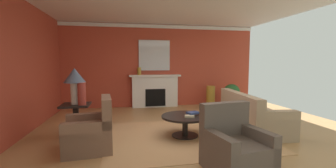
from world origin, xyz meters
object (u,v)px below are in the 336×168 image
fireplace (155,92)px  table_lamp (75,79)px  potted_plant (232,94)px  sofa (251,116)px  armchair_near_window (91,133)px  coffee_table (185,121)px  vase_on_side_table (82,94)px  side_table (76,118)px  armchair_facing_fireplace (235,149)px  mantel_mirror (154,55)px  vase_tall_corner (211,96)px  vase_mantel_left (139,71)px

fireplace → table_lamp: table_lamp is taller
fireplace → potted_plant: 2.67m
sofa → armchair_near_window: 3.63m
sofa → coffee_table: 1.74m
armchair_near_window → vase_on_side_table: bearing=110.4°
side_table → sofa: bearing=-1.5°
vase_on_side_table → potted_plant: vase_on_side_table is taller
armchair_facing_fireplace → potted_plant: size_ratio=1.14×
mantel_mirror → vase_tall_corner: 2.48m
fireplace → armchair_near_window: bearing=-113.9°
coffee_table → potted_plant: bearing=47.8°
armchair_near_window → armchair_facing_fireplace: size_ratio=1.00×
fireplace → vase_mantel_left: bearing=-174.9°
armchair_facing_fireplace → coffee_table: 1.62m
table_lamp → vase_tall_corner: table_lamp is taller
armchair_facing_fireplace → vase_mantel_left: bearing=102.3°
sofa → vase_tall_corner: bearing=88.8°
side_table → armchair_near_window: bearing=-63.4°
side_table → potted_plant: potted_plant is taller
mantel_mirror → vase_on_side_table: 3.80m
fireplace → vase_mantel_left: 0.92m
vase_tall_corner → table_lamp: bearing=-146.9°
vase_on_side_table → potted_plant: size_ratio=0.55×
table_lamp → vase_on_side_table: 0.35m
mantel_mirror → armchair_near_window: size_ratio=1.16×
table_lamp → armchair_facing_fireplace: bearing=-37.8°
side_table → vase_tall_corner: size_ratio=0.95×
mantel_mirror → side_table: mantel_mirror is taller
fireplace → mantel_mirror: (0.00, 0.12, 1.28)m
mantel_mirror → vase_mantel_left: bearing=-162.8°
armchair_facing_fireplace → vase_tall_corner: bearing=72.5°
armchair_facing_fireplace → side_table: 3.25m
table_lamp → sofa: bearing=-1.5°
coffee_table → armchair_near_window: bearing=-167.6°
vase_tall_corner → potted_plant: bearing=-34.5°
coffee_table → vase_tall_corner: size_ratio=1.36×
armchair_facing_fireplace → potted_plant: 4.68m
vase_mantel_left → vase_on_side_table: (-1.36, -3.00, -0.35)m
sofa → side_table: (-3.97, 0.10, 0.10)m
side_table → vase_mantel_left: size_ratio=2.65×
armchair_near_window → potted_plant: bearing=35.6°
mantel_mirror → armchair_facing_fireplace: (0.51, -5.03, -1.52)m
armchair_facing_fireplace → vase_on_side_table: 3.12m
mantel_mirror → vase_mantel_left: (-0.55, -0.17, -0.55)m
sofa → armchair_near_window: size_ratio=2.30×
potted_plant → vase_mantel_left: bearing=168.0°
mantel_mirror → potted_plant: size_ratio=1.33×
fireplace → potted_plant: bearing=-15.5°
armchair_near_window → vase_tall_corner: 4.99m
sofa → table_lamp: size_ratio=2.91×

